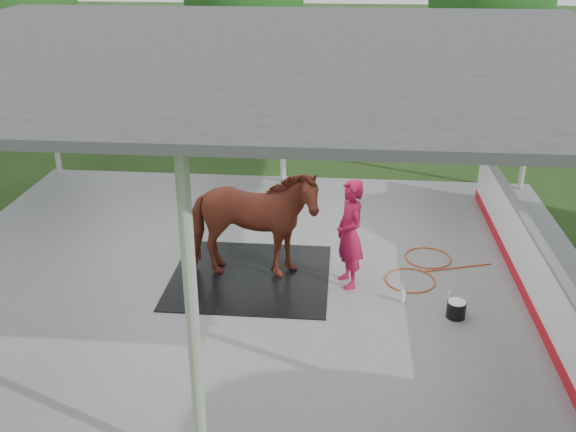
# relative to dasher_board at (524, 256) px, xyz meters

# --- Properties ---
(ground) EXTENTS (100.00, 100.00, 0.00)m
(ground) POSITION_rel_dasher_board_xyz_m (-4.60, 0.00, -0.59)
(ground) COLOR #1E3814
(concrete_slab) EXTENTS (12.00, 10.00, 0.05)m
(concrete_slab) POSITION_rel_dasher_board_xyz_m (-4.60, 0.00, -0.57)
(concrete_slab) COLOR slate
(concrete_slab) RESTS_ON ground
(pavilion_structure) EXTENTS (12.60, 10.60, 4.05)m
(pavilion_structure) POSITION_rel_dasher_board_xyz_m (-4.60, -0.00, 3.37)
(pavilion_structure) COLOR beige
(pavilion_structure) RESTS_ON ground
(dasher_board) EXTENTS (0.16, 8.00, 1.15)m
(dasher_board) POSITION_rel_dasher_board_xyz_m (0.00, 0.00, 0.00)
(dasher_board) COLOR #B10E19
(dasher_board) RESTS_ON concrete_slab
(tree_belt) EXTENTS (28.00, 28.00, 5.80)m
(tree_belt) POSITION_rel_dasher_board_xyz_m (-4.30, 0.90, 3.20)
(tree_belt) COLOR #382314
(tree_belt) RESTS_ON ground
(rubber_mat) EXTENTS (2.77, 2.60, 0.02)m
(rubber_mat) POSITION_rel_dasher_board_xyz_m (-4.71, -0.18, -0.53)
(rubber_mat) COLOR black
(rubber_mat) RESTS_ON concrete_slab
(horse) EXTENTS (2.43, 1.15, 2.03)m
(horse) POSITION_rel_dasher_board_xyz_m (-4.71, -0.18, 0.50)
(horse) COLOR maroon
(horse) RESTS_ON rubber_mat
(handler) EXTENTS (0.68, 0.82, 1.92)m
(handler) POSITION_rel_dasher_board_xyz_m (-2.99, -0.28, 0.42)
(handler) COLOR #AA123E
(handler) RESTS_ON concrete_slab
(wash_bucket) EXTENTS (0.30, 0.30, 0.28)m
(wash_bucket) POSITION_rel_dasher_board_xyz_m (-1.28, -1.18, -0.40)
(wash_bucket) COLOR black
(wash_bucket) RESTS_ON concrete_slab
(soap_bottle_a) EXTENTS (0.11, 0.11, 0.27)m
(soap_bottle_a) POSITION_rel_dasher_board_xyz_m (-2.09, -0.80, -0.41)
(soap_bottle_a) COLOR silver
(soap_bottle_a) RESTS_ON concrete_slab
(soap_bottle_b) EXTENTS (0.11, 0.11, 0.18)m
(soap_bottle_b) POSITION_rel_dasher_board_xyz_m (-1.29, -0.63, -0.45)
(soap_bottle_b) COLOR #338CD8
(soap_bottle_b) RESTS_ON concrete_slab
(hose_coil) EXTENTS (1.99, 1.77, 0.02)m
(hose_coil) POSITION_rel_dasher_board_xyz_m (-1.68, 0.36, -0.53)
(hose_coil) COLOR #C03F0D
(hose_coil) RESTS_ON concrete_slab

